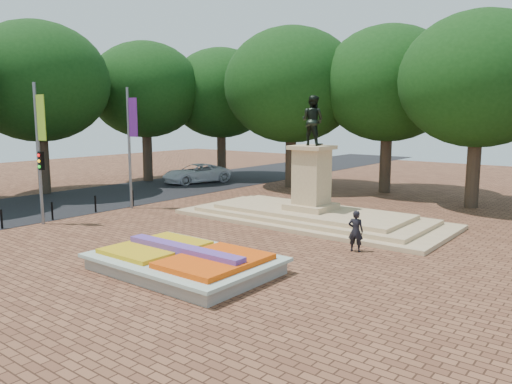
{
  "coord_description": "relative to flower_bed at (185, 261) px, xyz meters",
  "views": [
    {
      "loc": [
        13.37,
        -13.75,
        5.42
      ],
      "look_at": [
        0.52,
        2.7,
        2.2
      ],
      "focal_mm": 35.0,
      "sensor_mm": 36.0,
      "label": 1
    }
  ],
  "objects": [
    {
      "name": "van",
      "position": [
        -16.13,
        16.83,
        0.39
      ],
      "size": [
        4.01,
        6.0,
        1.53
      ],
      "primitive_type": "imported",
      "rotation": [
        0.0,
        0.0,
        -0.29
      ],
      "color": "white",
      "rests_on": "ground"
    },
    {
      "name": "asphalt_street",
      "position": [
        -16.03,
        7.0,
        -0.37
      ],
      "size": [
        9.0,
        90.0,
        0.02
      ],
      "primitive_type": "cube",
      "color": "black",
      "rests_on": "ground"
    },
    {
      "name": "bollard_row",
      "position": [
        -11.73,
        0.5,
        0.15
      ],
      "size": [
        0.12,
        13.12,
        0.98
      ],
      "color": "black",
      "rests_on": "ground"
    },
    {
      "name": "tree_row_back",
      "position": [
        1.31,
        20.0,
        6.29
      ],
      "size": [
        44.8,
        8.8,
        10.43
      ],
      "color": "#32231B",
      "rests_on": "ground"
    },
    {
      "name": "pedestrian",
      "position": [
        3.52,
        6.03,
        0.46
      ],
      "size": [
        0.69,
        0.53,
        1.68
      ],
      "primitive_type": "imported",
      "rotation": [
        0.0,
        0.0,
        3.37
      ],
      "color": "black",
      "rests_on": "ground"
    },
    {
      "name": "banner_poles",
      "position": [
        -11.1,
        0.69,
        3.5
      ],
      "size": [
        0.88,
        11.17,
        7.0
      ],
      "color": "slate",
      "rests_on": "ground"
    },
    {
      "name": "monument",
      "position": [
        -1.03,
        10.0,
        0.5
      ],
      "size": [
        14.0,
        6.0,
        6.4
      ],
      "color": "tan",
      "rests_on": "ground"
    },
    {
      "name": "tree_row_street",
      "position": [
        -20.53,
        6.67,
        6.01
      ],
      "size": [
        8.4,
        25.4,
        9.98
      ],
      "color": "#32231B",
      "rests_on": "ground"
    },
    {
      "name": "ground",
      "position": [
        -1.03,
        2.0,
        -0.38
      ],
      "size": [
        90.0,
        90.0,
        0.0
      ],
      "primitive_type": "plane",
      "color": "brown",
      "rests_on": "ground"
    },
    {
      "name": "flower_bed",
      "position": [
        0.0,
        0.0,
        0.0
      ],
      "size": [
        6.3,
        4.3,
        0.91
      ],
      "color": "gray",
      "rests_on": "ground"
    }
  ]
}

